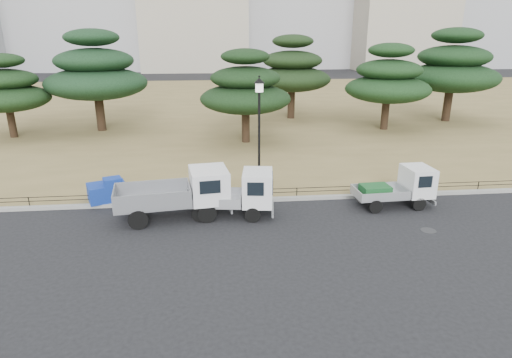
{
  "coord_description": "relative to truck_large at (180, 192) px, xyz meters",
  "views": [
    {
      "loc": [
        -1.81,
        -15.72,
        7.27
      ],
      "look_at": [
        0.0,
        2.0,
        1.3
      ],
      "focal_mm": 30.0,
      "sensor_mm": 36.0,
      "label": 1
    }
  ],
  "objects": [
    {
      "name": "pine_west_near",
      "position": [
        -7.33,
        17.65,
        3.45
      ],
      "size": [
        7.67,
        7.67,
        7.67
      ],
      "color": "black",
      "rests_on": "lawn"
    },
    {
      "name": "pine_center_right",
      "position": [
        8.58,
        21.41,
        3.24
      ],
      "size": [
        6.86,
        6.86,
        7.28
      ],
      "color": "black",
      "rests_on": "lawn"
    },
    {
      "name": "pipe_fence",
      "position": [
        3.28,
        1.57,
        -0.68
      ],
      "size": [
        38.0,
        0.04,
        0.4
      ],
      "color": "black",
      "rests_on": "lawn"
    },
    {
      "name": "pine_east_far",
      "position": [
        21.96,
        18.73,
        3.55
      ],
      "size": [
        7.79,
        7.79,
        7.83
      ],
      "color": "black",
      "rests_on": "lawn"
    },
    {
      "name": "street_lamp",
      "position": [
        3.51,
        1.72,
        2.7
      ],
      "size": [
        0.49,
        0.49,
        5.43
      ],
      "color": "black",
      "rests_on": "lawn"
    },
    {
      "name": "lawn",
      "position": [
        3.28,
        29.42,
        -1.05
      ],
      "size": [
        120.0,
        56.0,
        0.15
      ],
      "primitive_type": "cube",
      "color": "olive",
      "rests_on": "ground"
    },
    {
      "name": "truck_kei_rear",
      "position": [
        9.61,
        0.26,
        -0.23
      ],
      "size": [
        3.47,
        1.63,
        1.78
      ],
      "rotation": [
        0.0,
        0.0,
        0.05
      ],
      "color": "black",
      "rests_on": "ground"
    },
    {
      "name": "truck_large",
      "position": [
        0.0,
        0.0,
        0.0
      ],
      "size": [
        4.82,
        2.4,
        2.02
      ],
      "rotation": [
        0.0,
        0.0,
        0.13
      ],
      "color": "black",
      "rests_on": "ground"
    },
    {
      "name": "manhole",
      "position": [
        9.78,
        -2.38,
        -1.12
      ],
      "size": [
        0.6,
        0.6,
        0.01
      ],
      "primitive_type": "cylinder",
      "color": "#2D2D30",
      "rests_on": "ground"
    },
    {
      "name": "tarp_pile",
      "position": [
        -3.4,
        1.96,
        -0.54
      ],
      "size": [
        1.95,
        1.7,
        1.09
      ],
      "rotation": [
        0.0,
        0.0,
        0.37
      ],
      "color": "#14349F",
      "rests_on": "lawn"
    },
    {
      "name": "pine_west_far",
      "position": [
        -13.23,
        15.8,
        2.49
      ],
      "size": [
        5.94,
        5.94,
        6.0
      ],
      "color": "black",
      "rests_on": "lawn"
    },
    {
      "name": "curb",
      "position": [
        3.28,
        1.42,
        -1.04
      ],
      "size": [
        120.0,
        0.25,
        0.16
      ],
      "primitive_type": "cube",
      "color": "gray",
      "rests_on": "ground"
    },
    {
      "name": "truck_kei_front",
      "position": [
        2.34,
        -0.06,
        -0.15
      ],
      "size": [
        3.86,
        2.03,
        1.96
      ],
      "rotation": [
        0.0,
        0.0,
        -0.13
      ],
      "color": "black",
      "rests_on": "ground"
    },
    {
      "name": "pine_east_near",
      "position": [
        15.15,
        15.8,
        2.87
      ],
      "size": [
        6.59,
        6.59,
        6.65
      ],
      "color": "black",
      "rests_on": "lawn"
    },
    {
      "name": "ground",
      "position": [
        3.28,
        -1.18,
        -1.12
      ],
      "size": [
        220.0,
        220.0,
        0.0
      ],
      "primitive_type": "plane",
      "color": "black"
    },
    {
      "name": "pine_center_left",
      "position": [
        3.76,
        12.61,
        2.7
      ],
      "size": [
        6.25,
        6.25,
        6.36
      ],
      "color": "black",
      "rests_on": "lawn"
    }
  ]
}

